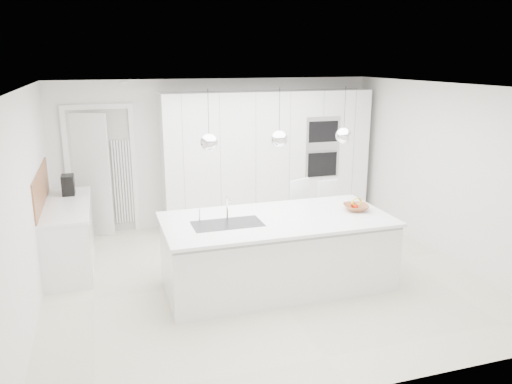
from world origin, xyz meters
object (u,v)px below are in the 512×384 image
object	(u,v)px
island_base	(278,254)
fruit_bowl	(356,207)
espresso_machine	(68,185)
bar_stool_left	(303,220)
bar_stool_right	(331,217)

from	to	relation	value
island_base	fruit_bowl	world-z (taller)	fruit_bowl
espresso_machine	bar_stool_left	distance (m)	3.45
island_base	bar_stool_right	distance (m)	1.48
island_base	bar_stool_left	xyz separation A→B (m)	(0.67, 0.81, 0.13)
island_base	bar_stool_right	size ratio (longest dim) A/B	2.65
fruit_bowl	bar_stool_right	xyz separation A→B (m)	(0.08, 0.87, -0.41)
island_base	fruit_bowl	size ratio (longest dim) A/B	8.51
bar_stool_left	bar_stool_right	size ratio (longest dim) A/B	1.06
island_base	bar_stool_right	bearing A→B (deg)	37.70
island_base	espresso_machine	world-z (taller)	espresso_machine
espresso_machine	bar_stool_left	xyz separation A→B (m)	(3.20, -1.20, -0.48)
fruit_bowl	island_base	bearing A→B (deg)	-178.39
fruit_bowl	bar_stool_left	bearing A→B (deg)	118.43
bar_stool_left	bar_stool_right	distance (m)	0.51
island_base	espresso_machine	distance (m)	3.28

